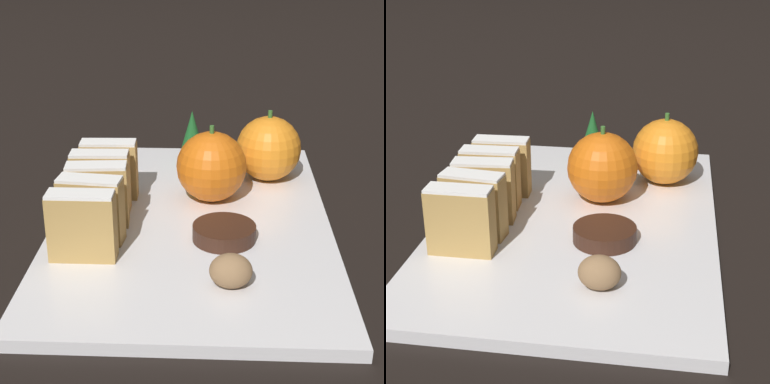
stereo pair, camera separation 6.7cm
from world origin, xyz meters
The scene contains 12 objects.
ground_plane centered at (0.00, 0.00, 0.00)m, with size 6.00×6.00×0.00m, color black.
serving_platter centered at (0.00, 0.00, 0.01)m, with size 0.29×0.44×0.01m.
stollen_slice_front centered at (-0.10, -0.09, 0.05)m, with size 0.06×0.02×0.07m.
stollen_slice_second centered at (-0.10, -0.05, 0.05)m, with size 0.06×0.03×0.07m.
stollen_slice_third centered at (-0.10, -0.02, 0.05)m, with size 0.06×0.03×0.07m.
stollen_slice_fourth centered at (-0.10, 0.02, 0.05)m, with size 0.06×0.03×0.07m.
stollen_slice_fifth centered at (-0.09, 0.05, 0.05)m, with size 0.06×0.03×0.07m.
orange_near centered at (0.09, 0.11, 0.05)m, with size 0.08×0.08×0.09m.
orange_far centered at (0.02, 0.05, 0.05)m, with size 0.08×0.08×0.09m.
walnut centered at (0.04, -0.13, 0.03)m, with size 0.04×0.03×0.03m.
chocolate_cookie centered at (0.03, -0.05, 0.02)m, with size 0.06×0.06×0.02m.
evergreen_sprig centered at (-0.01, 0.17, 0.05)m, with size 0.04×0.04×0.07m.
Camera 1 is at (0.03, -0.61, 0.31)m, focal length 60.00 mm.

